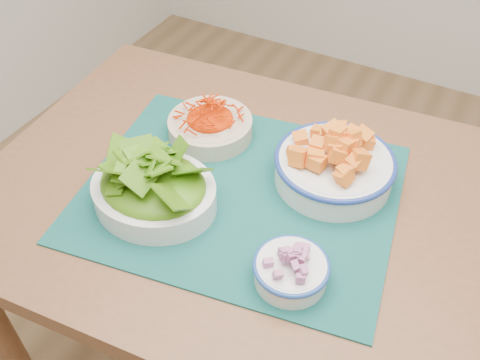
{
  "coord_description": "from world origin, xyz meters",
  "views": [
    {
      "loc": [
        -0.01,
        -0.39,
        1.47
      ],
      "look_at": [
        -0.35,
        0.24,
        0.78
      ],
      "focal_mm": 40.0,
      "sensor_mm": 36.0,
      "label": 1
    }
  ],
  "objects_px": {
    "onion_bowl": "(291,268)",
    "placemat": "(240,192)",
    "table": "(272,234)",
    "lettuce_bowl": "(153,185)",
    "carrot_bowl": "(210,123)",
    "squash_bowl": "(335,160)"
  },
  "relations": [
    {
      "from": "squash_bowl",
      "to": "onion_bowl",
      "type": "relative_size",
      "value": 1.77
    },
    {
      "from": "table",
      "to": "placemat",
      "type": "bearing_deg",
      "value": -168.83
    },
    {
      "from": "table",
      "to": "onion_bowl",
      "type": "height_order",
      "value": "onion_bowl"
    },
    {
      "from": "onion_bowl",
      "to": "placemat",
      "type": "bearing_deg",
      "value": 140.34
    },
    {
      "from": "table",
      "to": "carrot_bowl",
      "type": "xyz_separation_m",
      "value": [
        -0.2,
        0.1,
        0.14
      ]
    },
    {
      "from": "squash_bowl",
      "to": "onion_bowl",
      "type": "xyz_separation_m",
      "value": [
        0.02,
        -0.25,
        -0.02
      ]
    },
    {
      "from": "table",
      "to": "placemat",
      "type": "distance_m",
      "value": 0.13
    },
    {
      "from": "placemat",
      "to": "carrot_bowl",
      "type": "relative_size",
      "value": 2.51
    },
    {
      "from": "placemat",
      "to": "squash_bowl",
      "type": "distance_m",
      "value": 0.19
    },
    {
      "from": "placemat",
      "to": "squash_bowl",
      "type": "height_order",
      "value": "squash_bowl"
    },
    {
      "from": "table",
      "to": "lettuce_bowl",
      "type": "relative_size",
      "value": 4.74
    },
    {
      "from": "placemat",
      "to": "squash_bowl",
      "type": "xyz_separation_m",
      "value": [
        0.14,
        0.11,
        0.05
      ]
    },
    {
      "from": "lettuce_bowl",
      "to": "onion_bowl",
      "type": "distance_m",
      "value": 0.29
    },
    {
      "from": "table",
      "to": "onion_bowl",
      "type": "bearing_deg",
      "value": -61.43
    },
    {
      "from": "table",
      "to": "squash_bowl",
      "type": "distance_m",
      "value": 0.2
    },
    {
      "from": "squash_bowl",
      "to": "onion_bowl",
      "type": "bearing_deg",
      "value": -84.33
    },
    {
      "from": "squash_bowl",
      "to": "table",
      "type": "bearing_deg",
      "value": -130.2
    },
    {
      "from": "carrot_bowl",
      "to": "lettuce_bowl",
      "type": "height_order",
      "value": "lettuce_bowl"
    },
    {
      "from": "placemat",
      "to": "lettuce_bowl",
      "type": "distance_m",
      "value": 0.17
    },
    {
      "from": "placemat",
      "to": "lettuce_bowl",
      "type": "xyz_separation_m",
      "value": [
        -0.12,
        -0.1,
        0.05
      ]
    },
    {
      "from": "carrot_bowl",
      "to": "squash_bowl",
      "type": "distance_m",
      "value": 0.28
    },
    {
      "from": "table",
      "to": "placemat",
      "type": "xyz_separation_m",
      "value": [
        -0.06,
        -0.02,
        0.11
      ]
    }
  ]
}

